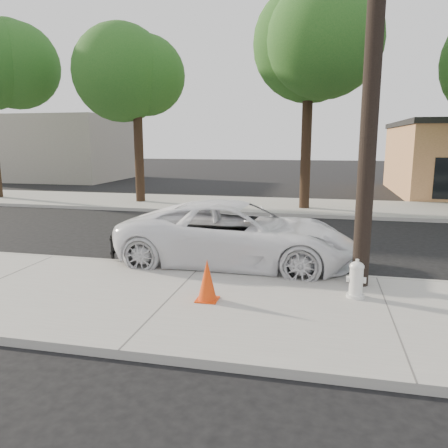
{
  "coord_description": "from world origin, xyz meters",
  "views": [
    {
      "loc": [
        2.75,
        -11.82,
        3.11
      ],
      "look_at": [
        0.34,
        -1.12,
        1.0
      ],
      "focal_mm": 35.0,
      "sensor_mm": 36.0,
      "label": 1
    }
  ],
  "objects_px": {
    "utility_pole": "(373,55)",
    "police_cruiser": "(237,234)",
    "fire_hydrant": "(356,280)",
    "traffic_cone": "(207,281)"
  },
  "relations": [
    {
      "from": "police_cruiser",
      "to": "fire_hydrant",
      "type": "relative_size",
      "value": 8.26
    },
    {
      "from": "fire_hydrant",
      "to": "traffic_cone",
      "type": "bearing_deg",
      "value": -158.8
    },
    {
      "from": "utility_pole",
      "to": "police_cruiser",
      "type": "distance_m",
      "value": 5.01
    },
    {
      "from": "utility_pole",
      "to": "fire_hydrant",
      "type": "distance_m",
      "value": 4.29
    },
    {
      "from": "fire_hydrant",
      "to": "traffic_cone",
      "type": "xyz_separation_m",
      "value": [
        -2.73,
        -0.77,
        0.04
      ]
    },
    {
      "from": "police_cruiser",
      "to": "traffic_cone",
      "type": "bearing_deg",
      "value": -179.19
    },
    {
      "from": "traffic_cone",
      "to": "fire_hydrant",
      "type": "bearing_deg",
      "value": 15.84
    },
    {
      "from": "utility_pole",
      "to": "police_cruiser",
      "type": "xyz_separation_m",
      "value": [
        -2.87,
        1.31,
        -3.89
      ]
    },
    {
      "from": "utility_pole",
      "to": "fire_hydrant",
      "type": "relative_size",
      "value": 12.77
    },
    {
      "from": "police_cruiser",
      "to": "fire_hydrant",
      "type": "height_order",
      "value": "police_cruiser"
    }
  ]
}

